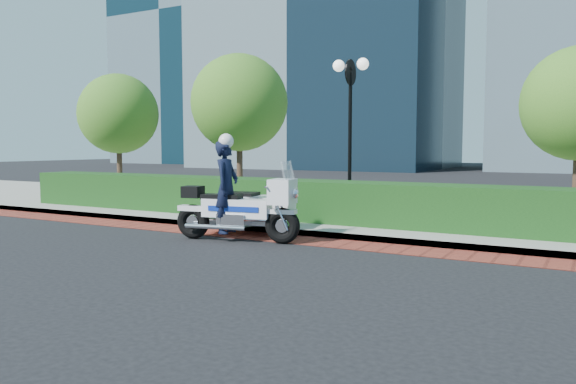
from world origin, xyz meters
The scene contains 9 objects.
ground centered at (0.00, 0.00, 0.00)m, with size 120.00×120.00×0.00m, color black.
brick_strip centered at (0.00, 1.50, 0.01)m, with size 60.00×1.00×0.01m, color maroon.
sidewalk centered at (0.00, 6.00, 0.07)m, with size 60.00×8.00×0.15m, color gray.
hedge_main centered at (0.00, 3.60, 0.65)m, with size 18.00×1.20×1.00m, color black.
lamppost centered at (1.00, 5.20, 2.96)m, with size 1.02×0.70×4.21m.
tree_a centered at (-9.00, 6.50, 3.22)m, with size 3.00×3.00×4.58m.
tree_b centered at (-3.50, 6.50, 3.43)m, with size 3.20×3.20×4.89m.
tower_far_left centered at (-36.00, 46.00, 17.00)m, with size 16.00×14.00×34.00m, color black.
police_motorcycle centered at (0.11, 1.13, 0.78)m, with size 2.80×2.01×2.28m.
Camera 1 is at (6.99, -9.02, 2.02)m, focal length 35.00 mm.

